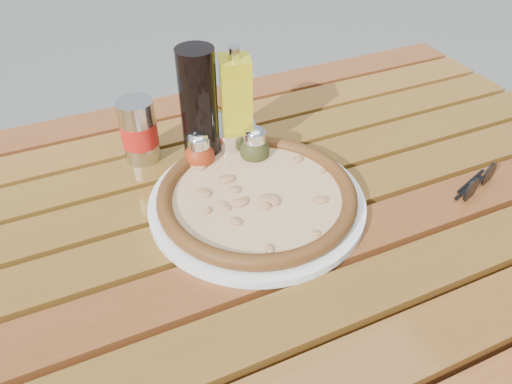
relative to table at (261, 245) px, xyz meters
name	(u,v)px	position (x,y,z in m)	size (l,w,h in m)	color
table	(261,245)	(0.00, 0.00, 0.00)	(1.40, 0.90, 0.75)	#3C1F0D
plate	(257,202)	(0.00, 0.02, 0.08)	(0.36, 0.36, 0.01)	white
pizza	(257,195)	(0.00, 0.02, 0.10)	(0.46, 0.46, 0.03)	beige
pepper_shaker	(199,153)	(-0.05, 0.15, 0.11)	(0.07, 0.07, 0.08)	#B43614
oregano_shaker	(255,148)	(0.05, 0.13, 0.11)	(0.06, 0.06, 0.08)	#40441B
dark_bottle	(199,109)	(-0.04, 0.18, 0.19)	(0.07, 0.07, 0.22)	black
soda_can	(139,131)	(-0.14, 0.24, 0.13)	(0.09, 0.09, 0.12)	#BCBCC1
olive_oil_cruet	(236,107)	(0.03, 0.18, 0.17)	(0.07, 0.07, 0.21)	gold
parmesan_tin	(230,137)	(0.02, 0.19, 0.11)	(0.11, 0.11, 0.07)	silver
sunglasses	(478,182)	(0.37, -0.10, 0.09)	(0.11, 0.06, 0.04)	black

